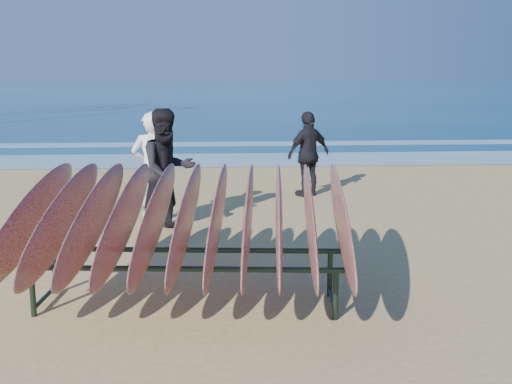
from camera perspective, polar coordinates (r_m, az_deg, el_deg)
ground at (r=7.11m, az=0.43°, el=-8.79°), size 120.00×120.00×0.00m
ocean at (r=61.71m, az=-3.33°, el=8.87°), size 160.00×160.00×0.00m
foam_near at (r=16.84m, az=-2.05°, el=2.88°), size 160.00×160.00×0.00m
foam_far at (r=20.31m, az=-2.35°, el=4.29°), size 160.00×160.00×0.00m
surfboard_rack at (r=6.46m, az=-6.23°, el=-2.44°), size 3.42×3.06×1.49m
person_white at (r=9.98m, az=-9.16°, el=2.07°), size 0.65×0.44×1.75m
person_dark_a at (r=9.51m, az=-7.87°, el=1.89°), size 1.11×1.04×1.82m
person_dark_b at (r=12.10m, az=4.69°, el=3.38°), size 1.01×0.81×1.60m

